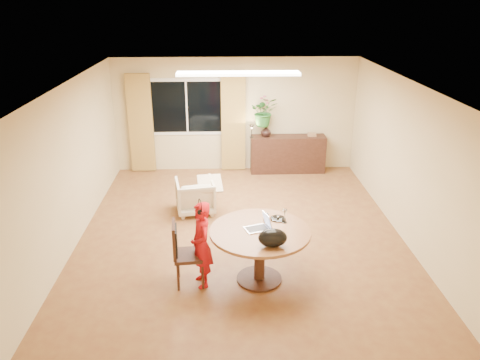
# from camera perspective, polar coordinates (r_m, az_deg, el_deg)

# --- Properties ---
(floor) EXTENTS (6.50, 6.50, 0.00)m
(floor) POSITION_cam_1_polar(r_m,az_deg,el_deg) (8.22, 0.09, -6.48)
(floor) COLOR brown
(floor) RESTS_ON ground
(ceiling) EXTENTS (6.50, 6.50, 0.00)m
(ceiling) POSITION_cam_1_polar(r_m,az_deg,el_deg) (7.35, 0.10, 11.67)
(ceiling) COLOR white
(ceiling) RESTS_ON wall_back
(wall_back) EXTENTS (5.50, 0.00, 5.50)m
(wall_back) POSITION_cam_1_polar(r_m,az_deg,el_deg) (10.80, -0.57, 7.92)
(wall_back) COLOR tan
(wall_back) RESTS_ON floor
(wall_left) EXTENTS (0.00, 6.50, 6.50)m
(wall_left) POSITION_cam_1_polar(r_m,az_deg,el_deg) (8.07, -19.83, 1.72)
(wall_left) COLOR tan
(wall_left) RESTS_ON floor
(wall_right) EXTENTS (0.00, 6.50, 6.50)m
(wall_right) POSITION_cam_1_polar(r_m,az_deg,el_deg) (8.26, 19.55, 2.20)
(wall_right) COLOR tan
(wall_right) RESTS_ON floor
(window) EXTENTS (1.70, 0.03, 1.30)m
(window) POSITION_cam_1_polar(r_m,az_deg,el_deg) (10.76, -6.51, 8.83)
(window) COLOR white
(window) RESTS_ON wall_back
(curtain_left) EXTENTS (0.55, 0.08, 2.25)m
(curtain_left) POSITION_cam_1_polar(r_m,az_deg,el_deg) (10.90, -12.00, 6.74)
(curtain_left) COLOR olive
(curtain_left) RESTS_ON wall_back
(curtain_right) EXTENTS (0.55, 0.08, 2.25)m
(curtain_right) POSITION_cam_1_polar(r_m,az_deg,el_deg) (10.74, -0.82, 6.99)
(curtain_right) COLOR olive
(curtain_right) RESTS_ON wall_back
(ceiling_panel) EXTENTS (2.20, 0.35, 0.05)m
(ceiling_panel) POSITION_cam_1_polar(r_m,az_deg,el_deg) (8.54, -0.22, 12.86)
(ceiling_panel) COLOR white
(ceiling_panel) RESTS_ON ceiling
(dining_table) EXTENTS (1.43, 1.43, 0.81)m
(dining_table) POSITION_cam_1_polar(r_m,az_deg,el_deg) (6.67, 2.43, -7.45)
(dining_table) COLOR brown
(dining_table) RESTS_ON floor
(dining_chair) EXTENTS (0.50, 0.46, 0.97)m
(dining_chair) POSITION_cam_1_polar(r_m,az_deg,el_deg) (6.71, -6.18, -8.89)
(dining_chair) COLOR black
(dining_chair) RESTS_ON floor
(child) EXTENTS (0.53, 0.42, 1.27)m
(child) POSITION_cam_1_polar(r_m,az_deg,el_deg) (6.60, -4.73, -7.87)
(child) COLOR red
(child) RESTS_ON floor
(laptop) EXTENTS (0.41, 0.33, 0.23)m
(laptop) POSITION_cam_1_polar(r_m,az_deg,el_deg) (6.56, 2.07, -5.12)
(laptop) COLOR #B7B7BC
(laptop) RESTS_ON dining_table
(tumbler) EXTENTS (0.09, 0.09, 0.11)m
(tumbler) POSITION_cam_1_polar(r_m,az_deg,el_deg) (6.83, 3.19, -4.56)
(tumbler) COLOR white
(tumbler) RESTS_ON dining_table
(wine_glass) EXTENTS (0.09, 0.09, 0.21)m
(wine_glass) POSITION_cam_1_polar(r_m,az_deg,el_deg) (6.77, 5.47, -4.39)
(wine_glass) COLOR white
(wine_glass) RESTS_ON dining_table
(pot_lid) EXTENTS (0.25, 0.25, 0.04)m
(pot_lid) POSITION_cam_1_polar(r_m,az_deg,el_deg) (6.90, 4.65, -4.65)
(pot_lid) COLOR white
(pot_lid) RESTS_ON dining_table
(handbag) EXTENTS (0.42, 0.30, 0.26)m
(handbag) POSITION_cam_1_polar(r_m,az_deg,el_deg) (6.13, 4.00, -7.06)
(handbag) COLOR black
(handbag) RESTS_ON dining_table
(armchair) EXTENTS (0.81, 0.82, 0.65)m
(armchair) POSITION_cam_1_polar(r_m,az_deg,el_deg) (8.90, -5.49, -1.94)
(armchair) COLOR beige
(armchair) RESTS_ON floor
(throw) EXTENTS (0.51, 0.60, 0.03)m
(throw) POSITION_cam_1_polar(r_m,az_deg,el_deg) (8.72, -3.71, 0.05)
(throw) COLOR beige
(throw) RESTS_ON armchair
(sideboard) EXTENTS (1.71, 0.42, 0.85)m
(sideboard) POSITION_cam_1_polar(r_m,az_deg,el_deg) (10.91, 5.83, 3.18)
(sideboard) COLOR black
(sideboard) RESTS_ON floor
(vase) EXTENTS (0.28, 0.28, 0.25)m
(vase) POSITION_cam_1_polar(r_m,az_deg,el_deg) (10.69, 3.18, 5.96)
(vase) COLOR black
(vase) RESTS_ON sideboard
(bouquet) EXTENTS (0.62, 0.54, 0.66)m
(bouquet) POSITION_cam_1_polar(r_m,az_deg,el_deg) (10.57, 2.95, 8.33)
(bouquet) COLOR #326124
(bouquet) RESTS_ON vase
(book_stack) EXTENTS (0.21, 0.17, 0.08)m
(book_stack) POSITION_cam_1_polar(r_m,az_deg,el_deg) (10.86, 8.76, 5.52)
(book_stack) COLOR brown
(book_stack) RESTS_ON sideboard
(desk_lamp) EXTENTS (0.13, 0.13, 0.31)m
(desk_lamp) POSITION_cam_1_polar(r_m,az_deg,el_deg) (10.61, 1.43, 6.04)
(desk_lamp) COLOR black
(desk_lamp) RESTS_ON sideboard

